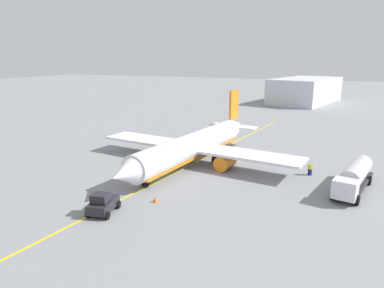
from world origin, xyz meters
TOP-DOWN VIEW (x-y plane):
  - ground_plane at (0.00, 0.00)m, footprint 400.00×400.00m
  - airplane at (-0.52, 0.07)m, footprint 33.88×31.60m
  - fuel_tanker at (2.13, 21.24)m, footprint 11.60×4.91m
  - pushback_tug at (18.39, -1.86)m, footprint 3.92×2.91m
  - refueling_worker at (-1.58, 16.17)m, footprint 0.63×0.61m
  - safety_cone_nose at (14.02, 1.62)m, footprint 0.55×0.55m
  - distant_hangar at (-78.87, 8.32)m, footprint 33.23×22.59m
  - taxi_line_marking at (0.00, 0.00)m, footprint 76.46×10.96m

SIDE VIEW (x-z plane):
  - ground_plane at x=0.00m, z-range 0.00..0.00m
  - taxi_line_marking at x=0.00m, z-range 0.00..0.01m
  - safety_cone_nose at x=14.02m, z-range 0.00..0.61m
  - refueling_worker at x=-1.58m, z-range -0.03..1.68m
  - pushback_tug at x=18.39m, z-range -0.09..2.11m
  - fuel_tanker at x=2.13m, z-range 0.16..3.31m
  - airplane at x=-0.52m, z-range -2.17..7.35m
  - distant_hangar at x=-78.87m, z-range -0.01..8.14m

